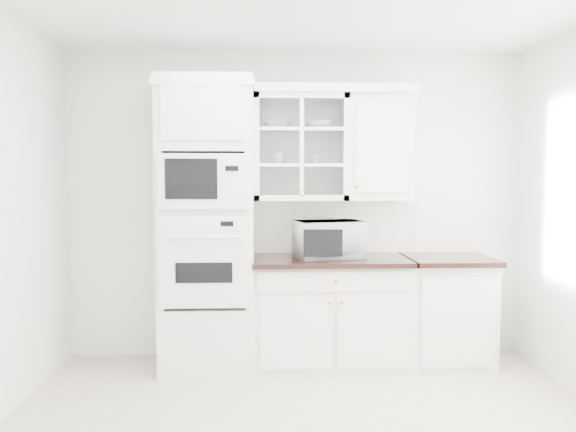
{
  "coord_description": "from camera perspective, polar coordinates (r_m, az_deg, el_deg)",
  "views": [
    {
      "loc": [
        -0.29,
        -3.25,
        1.6
      ],
      "look_at": [
        -0.1,
        1.05,
        1.3
      ],
      "focal_mm": 35.0,
      "sensor_mm": 36.0,
      "label": 1
    }
  ],
  "objects": [
    {
      "name": "bowl_a",
      "position": [
        4.84,
        -1.02,
        9.2
      ],
      "size": [
        0.28,
        0.28,
        0.06
      ],
      "primitive_type": "imported",
      "rotation": [
        0.0,
        0.0,
        -0.18
      ],
      "color": "white",
      "rests_on": "upper_cabinet_glass"
    },
    {
      "name": "upper_cabinet_glass",
      "position": [
        4.85,
        1.27,
        6.94
      ],
      "size": [
        0.8,
        0.33,
        0.9
      ],
      "color": "white",
      "rests_on": "room_shell"
    },
    {
      "name": "bowl_b",
      "position": [
        4.87,
        3.2,
        9.22
      ],
      "size": [
        0.28,
        0.28,
        0.07
      ],
      "primitive_type": "imported",
      "rotation": [
        0.0,
        0.0,
        -0.33
      ],
      "color": "white",
      "rests_on": "upper_cabinet_glass"
    },
    {
      "name": "cup_a",
      "position": [
        4.83,
        -1.01,
        5.86
      ],
      "size": [
        0.15,
        0.15,
        0.1
      ],
      "primitive_type": "imported",
      "rotation": [
        0.0,
        0.0,
        -0.23
      ],
      "color": "white",
      "rests_on": "upper_cabinet_glass"
    },
    {
      "name": "crown_molding",
      "position": [
        4.87,
        0.04,
        12.67
      ],
      "size": [
        2.14,
        0.38,
        0.07
      ],
      "primitive_type": "cube",
      "color": "white",
      "rests_on": "room_shell"
    },
    {
      "name": "cup_b",
      "position": [
        4.87,
        2.87,
        5.8
      ],
      "size": [
        0.12,
        0.12,
        0.09
      ],
      "primitive_type": "imported",
      "rotation": [
        0.0,
        0.0,
        -0.26
      ],
      "color": "white",
      "rests_on": "upper_cabinet_glass"
    },
    {
      "name": "base_cabinet_run",
      "position": [
        4.86,
        4.33,
        -9.55
      ],
      "size": [
        1.32,
        0.67,
        0.92
      ],
      "color": "white",
      "rests_on": "ground"
    },
    {
      "name": "upper_cabinet_solid",
      "position": [
        4.94,
        9.17,
        6.84
      ],
      "size": [
        0.55,
        0.33,
        0.9
      ],
      "primitive_type": "cube",
      "color": "white",
      "rests_on": "room_shell"
    },
    {
      "name": "countertop_microwave",
      "position": [
        4.74,
        4.11,
        -2.36
      ],
      "size": [
        0.62,
        0.55,
        0.31
      ],
      "primitive_type": "imported",
      "rotation": [
        0.0,
        0.0,
        3.36
      ],
      "color": "white",
      "rests_on": "base_cabinet_run"
    },
    {
      "name": "extra_base_cabinet",
      "position": [
        5.08,
        15.76,
        -9.11
      ],
      "size": [
        0.72,
        0.67,
        0.92
      ],
      "color": "white",
      "rests_on": "ground"
    },
    {
      "name": "oven_column",
      "position": [
        4.7,
        -8.13,
        -0.93
      ],
      "size": [
        0.76,
        0.68,
        2.4
      ],
      "color": "white",
      "rests_on": "ground"
    },
    {
      "name": "room_shell",
      "position": [
        3.69,
        1.98,
        6.78
      ],
      "size": [
        4.0,
        3.5,
        2.7
      ],
      "color": "white",
      "rests_on": "ground"
    }
  ]
}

